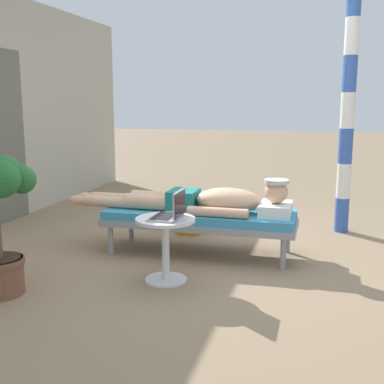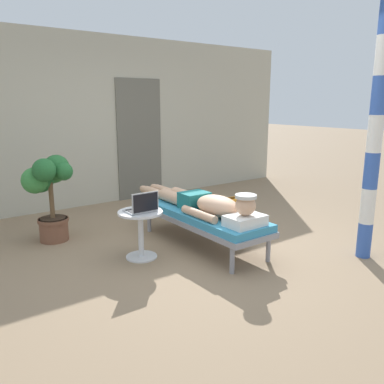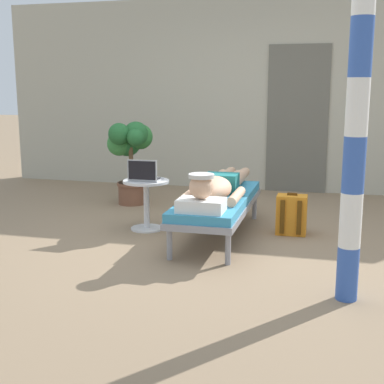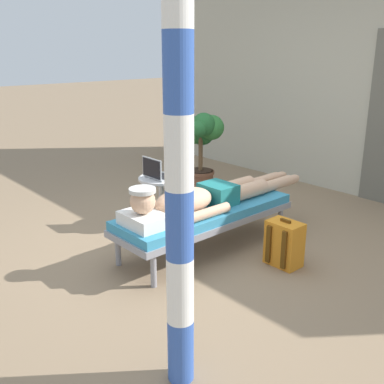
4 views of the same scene
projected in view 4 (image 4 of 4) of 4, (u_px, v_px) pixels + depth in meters
The scene contains 9 objects.
ground_plane at pixel (184, 246), 4.39m from camera, with size 40.00×40.00×0.00m, color #8C7256.
house_wall_back at pixel (362, 88), 5.63m from camera, with size 7.60×0.20×2.70m, color #B2AD99.
lounge_chair at pixel (205, 214), 4.24m from camera, with size 0.61×1.81×0.42m.
person_reclining at pixel (203, 198), 4.17m from camera, with size 0.53×2.17×0.33m.
side_table at pixel (161, 193), 4.85m from camera, with size 0.48×0.48×0.52m.
laptop at pixel (157, 173), 4.75m from camera, with size 0.31×0.24×0.23m.
backpack at pixel (284, 244), 3.97m from camera, with size 0.30×0.26×0.42m.
potted_plant at pixel (201, 139), 5.90m from camera, with size 0.56×0.55×1.05m.
porch_post at pixel (179, 152), 2.24m from camera, with size 0.15×0.15×2.68m.
Camera 4 is at (3.05, -2.62, 1.84)m, focal length 42.58 mm.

